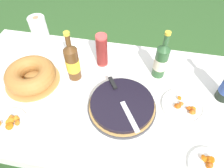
# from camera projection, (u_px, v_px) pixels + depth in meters

# --- Properties ---
(ground_plane) EXTENTS (16.00, 16.00, 0.00)m
(ground_plane) POSITION_uv_depth(u_px,v_px,m) (99.00, 143.00, 1.77)
(ground_plane) COLOR #335B28
(garden_table) EXTENTS (1.69, 0.93, 0.75)m
(garden_table) POSITION_uv_depth(u_px,v_px,m) (94.00, 98.00, 1.25)
(garden_table) COLOR brown
(garden_table) RESTS_ON ground_plane
(tablecloth) EXTENTS (1.70, 0.94, 0.10)m
(tablecloth) POSITION_uv_depth(u_px,v_px,m) (93.00, 92.00, 1.20)
(tablecloth) COLOR white
(tablecloth) RESTS_ON garden_table
(berry_tart) EXTENTS (0.38, 0.38, 0.06)m
(berry_tart) POSITION_uv_depth(u_px,v_px,m) (122.00, 105.00, 1.09)
(berry_tart) COLOR #38383D
(berry_tart) RESTS_ON tablecloth
(serving_knife) EXTENTS (0.22, 0.33, 0.01)m
(serving_knife) POSITION_uv_depth(u_px,v_px,m) (120.00, 98.00, 1.08)
(serving_knife) COLOR silver
(serving_knife) RESTS_ON berry_tart
(bundt_cake) EXTENTS (0.33, 0.33, 0.11)m
(bundt_cake) POSITION_uv_depth(u_px,v_px,m) (31.00, 75.00, 1.20)
(bundt_cake) COLOR tan
(bundt_cake) RESTS_ON tablecloth
(cup_stack) EXTENTS (0.07, 0.07, 0.23)m
(cup_stack) POSITION_uv_depth(u_px,v_px,m) (102.00, 50.00, 1.26)
(cup_stack) COLOR #E04C47
(cup_stack) RESTS_ON tablecloth
(cider_bottle_green) EXTENTS (0.08, 0.08, 0.32)m
(cider_bottle_green) POSITION_uv_depth(u_px,v_px,m) (161.00, 60.00, 1.19)
(cider_bottle_green) COLOR #2D562D
(cider_bottle_green) RESTS_ON tablecloth
(cider_bottle_amber) EXTENTS (0.08, 0.08, 0.33)m
(cider_bottle_amber) POSITION_uv_depth(u_px,v_px,m) (72.00, 62.00, 1.17)
(cider_bottle_amber) COLOR brown
(cider_bottle_amber) RESTS_ON tablecloth
(snack_plate_near) EXTENTS (0.19, 0.19, 0.06)m
(snack_plate_near) POSITION_uv_depth(u_px,v_px,m) (9.00, 123.00, 1.04)
(snack_plate_near) COLOR white
(snack_plate_near) RESTS_ON tablecloth
(snack_plate_left) EXTENTS (0.19, 0.19, 0.06)m
(snack_plate_left) POSITION_uv_depth(u_px,v_px,m) (209.00, 166.00, 0.90)
(snack_plate_left) COLOR white
(snack_plate_left) RESTS_ON tablecloth
(snack_plate_right) EXTENTS (0.24, 0.24, 0.05)m
(snack_plate_right) POSITION_uv_depth(u_px,v_px,m) (183.00, 106.00, 1.11)
(snack_plate_right) COLOR white
(snack_plate_right) RESTS_ON tablecloth
(paper_towel_roll) EXTENTS (0.11, 0.11, 0.24)m
(paper_towel_roll) POSITION_uv_depth(u_px,v_px,m) (40.00, 33.00, 1.37)
(paper_towel_roll) COLOR white
(paper_towel_roll) RESTS_ON tablecloth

